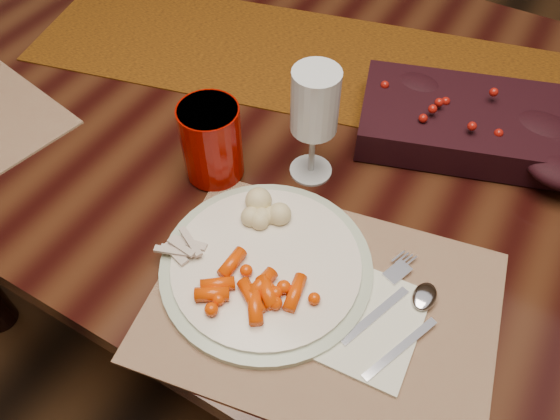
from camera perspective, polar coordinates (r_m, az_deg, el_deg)
The scene contains 14 objects.
floor at distance 1.54m, azimuth 5.48°, elevation -12.76°, with size 5.00×5.00×0.00m, color black.
dining_table at distance 1.21m, azimuth 6.81°, elevation -5.03°, with size 1.80×1.00×0.75m, color black.
table_runner at distance 1.05m, azimuth 15.71°, elevation 12.74°, with size 1.52×0.31×0.00m, color #492A08.
centerpiece at distance 0.93m, azimuth 20.06°, elevation 8.85°, with size 0.37×0.19×0.07m, color black, non-canonical shape.
placemat_main at distance 0.72m, azimuth 4.51°, elevation -9.90°, with size 0.44×0.32×0.00m, color #825E45.
dinner_plate at distance 0.73m, azimuth -1.45°, elevation -5.81°, with size 0.29×0.29×0.02m, color silver.
baby_carrots at distance 0.70m, azimuth -2.53°, elevation -8.03°, with size 0.11×0.09×0.02m, color #D93B02, non-canonical shape.
mashed_potatoes at distance 0.75m, azimuth -1.89°, elevation -0.09°, with size 0.07×0.06×0.04m, color beige, non-canonical shape.
turkey_shreds at distance 0.74m, azimuth -9.60°, elevation -3.88°, with size 0.08×0.07×0.02m, color #CFAE9B, non-canonical shape.
napkin at distance 0.71m, azimuth 8.97°, elevation -11.41°, with size 0.13×0.15×0.01m, color silver.
fork at distance 0.72m, azimuth 10.49°, elevation -9.63°, with size 0.02×0.15×0.00m, color silver, non-canonical shape.
spoon at distance 0.71m, azimuth 13.24°, elevation -12.27°, with size 0.03×0.15×0.00m, color silver, non-canonical shape.
red_cup at distance 0.81m, azimuth -7.16°, elevation 7.11°, with size 0.09×0.09×0.12m, color #7B0600.
wine_glass at distance 0.79m, azimuth 3.53°, elevation 8.73°, with size 0.07×0.07×0.19m, color #9EB2C0, non-canonical shape.
Camera 1 is at (0.21, -0.65, 1.38)m, focal length 35.00 mm.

